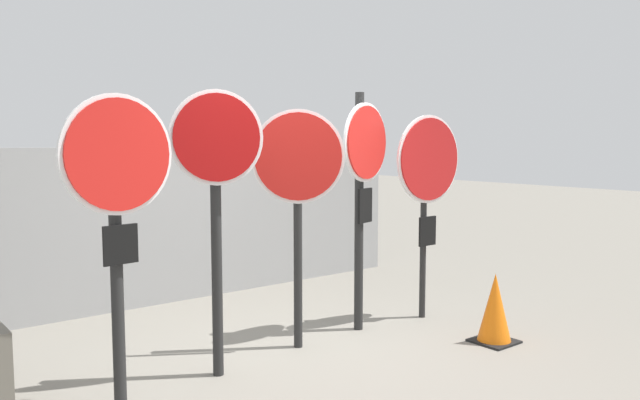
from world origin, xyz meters
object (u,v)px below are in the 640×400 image
stop_sign_0 (118,194)px  stop_sign_4 (428,174)px  traffic_cone_0 (495,308)px  stop_sign_1 (217,179)px  stop_sign_3 (363,173)px  stop_sign_2 (298,179)px

stop_sign_0 → stop_sign_4: bearing=-3.8°
stop_sign_0 → stop_sign_4: 3.32m
traffic_cone_0 → stop_sign_0: bearing=167.4°
stop_sign_0 → stop_sign_4: (3.31, 0.20, 0.02)m
stop_sign_1 → stop_sign_3: size_ratio=0.97×
stop_sign_0 → stop_sign_4: size_ratio=1.03×
stop_sign_1 → stop_sign_3: 1.71m
stop_sign_2 → stop_sign_4: stop_sign_2 is taller
stop_sign_3 → traffic_cone_0: bearing=-72.7°
stop_sign_2 → stop_sign_3: 0.82m
stop_sign_2 → traffic_cone_0: size_ratio=3.30×
stop_sign_0 → stop_sign_2: (1.70, 0.26, 0.02)m
stop_sign_1 → stop_sign_4: size_ratio=1.06×
stop_sign_2 → traffic_cone_0: (1.52, -0.98, -1.20)m
stop_sign_3 → stop_sign_4: bearing=-24.7°
stop_sign_0 → stop_sign_2: 1.72m
stop_sign_1 → traffic_cone_0: 2.83m
stop_sign_0 → traffic_cone_0: 3.50m
stop_sign_2 → stop_sign_3: (0.82, 0.06, 0.02)m
stop_sign_0 → stop_sign_3: stop_sign_3 is taller
stop_sign_1 → stop_sign_4: 2.50m
stop_sign_3 → stop_sign_4: 0.80m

